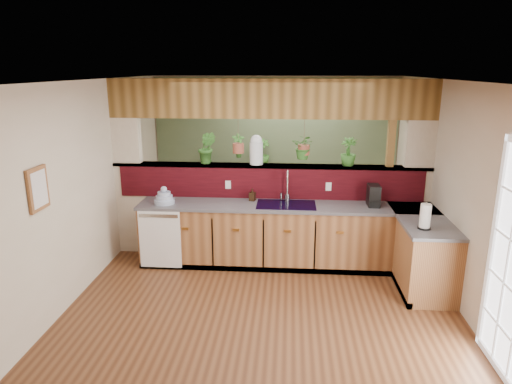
# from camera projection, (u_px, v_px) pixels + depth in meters

# --- Properties ---
(ground) EXTENTS (4.60, 7.00, 0.01)m
(ground) POSITION_uv_depth(u_px,v_px,m) (264.00, 296.00, 5.67)
(ground) COLOR #57311A
(ground) RESTS_ON ground
(ceiling) EXTENTS (4.60, 7.00, 0.01)m
(ceiling) POSITION_uv_depth(u_px,v_px,m) (265.00, 81.00, 4.98)
(ceiling) COLOR brown
(ceiling) RESTS_ON ground
(wall_back) EXTENTS (4.60, 0.02, 2.60)m
(wall_back) POSITION_uv_depth(u_px,v_px,m) (275.00, 146.00, 8.69)
(wall_back) COLOR beige
(wall_back) RESTS_ON ground
(wall_left) EXTENTS (0.02, 7.00, 2.60)m
(wall_left) POSITION_uv_depth(u_px,v_px,m) (74.00, 192.00, 5.49)
(wall_left) COLOR beige
(wall_left) RESTS_ON ground
(wall_right) EXTENTS (0.02, 7.00, 2.60)m
(wall_right) POSITION_uv_depth(u_px,v_px,m) (467.00, 200.00, 5.16)
(wall_right) COLOR beige
(wall_right) RESTS_ON ground
(pass_through_partition) EXTENTS (4.60, 0.21, 2.60)m
(pass_through_partition) POSITION_uv_depth(u_px,v_px,m) (272.00, 178.00, 6.65)
(pass_through_partition) COLOR beige
(pass_through_partition) RESTS_ON ground
(pass_through_ledge) EXTENTS (4.60, 0.21, 0.04)m
(pass_through_ledge) POSITION_uv_depth(u_px,v_px,m) (270.00, 166.00, 6.61)
(pass_through_ledge) COLOR brown
(pass_through_ledge) RESTS_ON ground
(header_beam) EXTENTS (4.60, 0.15, 0.55)m
(header_beam) POSITION_uv_depth(u_px,v_px,m) (270.00, 99.00, 6.35)
(header_beam) COLOR brown
(header_beam) RESTS_ON ground
(sage_backwall) EXTENTS (4.55, 0.02, 2.55)m
(sage_backwall) POSITION_uv_depth(u_px,v_px,m) (275.00, 146.00, 8.67)
(sage_backwall) COLOR #576C4A
(sage_backwall) RESTS_ON ground
(countertop) EXTENTS (4.14, 1.52, 0.90)m
(countertop) POSITION_uv_depth(u_px,v_px,m) (328.00, 239.00, 6.33)
(countertop) COLOR brown
(countertop) RESTS_ON ground
(dishwasher) EXTENTS (0.58, 0.03, 0.82)m
(dishwasher) POSITION_uv_depth(u_px,v_px,m) (160.00, 239.00, 6.29)
(dishwasher) COLOR white
(dishwasher) RESTS_ON ground
(navy_sink) EXTENTS (0.82, 0.50, 0.18)m
(navy_sink) POSITION_uv_depth(u_px,v_px,m) (286.00, 210.00, 6.37)
(navy_sink) COLOR black
(navy_sink) RESTS_ON countertop
(framed_print) EXTENTS (0.04, 0.35, 0.45)m
(framed_print) POSITION_uv_depth(u_px,v_px,m) (38.00, 189.00, 4.65)
(framed_print) COLOR brown
(framed_print) RESTS_ON wall_left
(faucet) EXTENTS (0.20, 0.20, 0.46)m
(faucet) POSITION_uv_depth(u_px,v_px,m) (287.00, 185.00, 6.44)
(faucet) COLOR #B7B7B2
(faucet) RESTS_ON countertop
(dish_stack) EXTENTS (0.29, 0.29, 0.25)m
(dish_stack) POSITION_uv_depth(u_px,v_px,m) (164.00, 198.00, 6.39)
(dish_stack) COLOR #9DACCB
(dish_stack) RESTS_ON countertop
(soap_dispenser) EXTENTS (0.10, 0.10, 0.18)m
(soap_dispenser) POSITION_uv_depth(u_px,v_px,m) (252.00, 195.00, 6.52)
(soap_dispenser) COLOR #332112
(soap_dispenser) RESTS_ON countertop
(coffee_maker) EXTENTS (0.16, 0.26, 0.29)m
(coffee_maker) POSITION_uv_depth(u_px,v_px,m) (374.00, 196.00, 6.27)
(coffee_maker) COLOR black
(coffee_maker) RESTS_ON countertop
(paper_towel) EXTENTS (0.15, 0.15, 0.33)m
(paper_towel) POSITION_uv_depth(u_px,v_px,m) (425.00, 217.00, 5.36)
(paper_towel) COLOR black
(paper_towel) RESTS_ON countertop
(glass_jar) EXTENTS (0.19, 0.19, 0.43)m
(glass_jar) POSITION_uv_depth(u_px,v_px,m) (256.00, 150.00, 6.56)
(glass_jar) COLOR silver
(glass_jar) RESTS_ON pass_through_ledge
(ledge_plant_left) EXTENTS (0.27, 0.23, 0.47)m
(ledge_plant_left) POSITION_uv_depth(u_px,v_px,m) (207.00, 148.00, 6.61)
(ledge_plant_left) COLOR #2D6222
(ledge_plant_left) RESTS_ON pass_through_ledge
(ledge_plant_right) EXTENTS (0.28, 0.28, 0.40)m
(ledge_plant_right) POSITION_uv_depth(u_px,v_px,m) (348.00, 152.00, 6.47)
(ledge_plant_right) COLOR #2D6222
(ledge_plant_right) RESTS_ON pass_through_ledge
(hanging_plant_a) EXTENTS (0.21, 0.17, 0.50)m
(hanging_plant_a) POSITION_uv_depth(u_px,v_px,m) (238.00, 138.00, 6.53)
(hanging_plant_a) COLOR brown
(hanging_plant_a) RESTS_ON header_beam
(hanging_plant_b) EXTENTS (0.40, 0.38, 0.51)m
(hanging_plant_b) POSITION_uv_depth(u_px,v_px,m) (304.00, 137.00, 6.46)
(hanging_plant_b) COLOR brown
(hanging_plant_b) RESTS_ON header_beam
(shelving_console) EXTENTS (1.39, 0.65, 0.90)m
(shelving_console) POSITION_uv_depth(u_px,v_px,m) (241.00, 189.00, 8.71)
(shelving_console) COLOR black
(shelving_console) RESTS_ON ground
(shelf_plant_a) EXTENTS (0.23, 0.20, 0.38)m
(shelf_plant_a) POSITION_uv_depth(u_px,v_px,m) (208.00, 156.00, 8.58)
(shelf_plant_a) COLOR #2D6222
(shelf_plant_a) RESTS_ON shelving_console
(shelf_plant_b) EXTENTS (0.37, 0.37, 0.52)m
(shelf_plant_b) POSITION_uv_depth(u_px,v_px,m) (262.00, 153.00, 8.49)
(shelf_plant_b) COLOR #2D6222
(shelf_plant_b) RESTS_ON shelving_console
(floor_plant) EXTENTS (0.90, 0.83, 0.83)m
(floor_plant) POSITION_uv_depth(u_px,v_px,m) (317.00, 203.00, 8.11)
(floor_plant) COLOR #2D6222
(floor_plant) RESTS_ON ground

